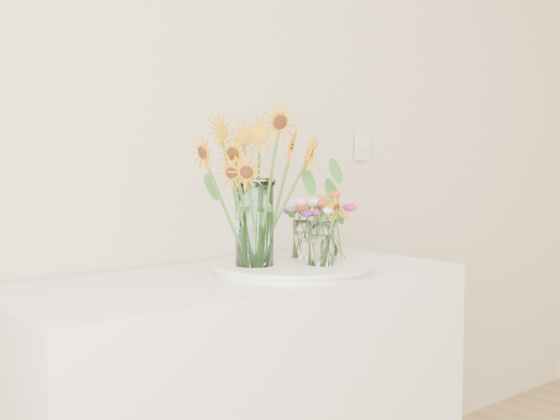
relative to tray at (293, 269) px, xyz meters
The scene contains 9 objects.
tray is the anchor object (origin of this frame).
mason_jar 0.19m from the tray, 164.75° to the left, with size 0.11×0.11×0.26m, color #BAFAF4.
sunflower_bouquet 0.29m from the tray, 164.75° to the left, with size 0.69×0.69×0.50m, color #ED9B04, non-canonical shape.
small_vase_a 0.12m from the tray, 68.34° to the right, with size 0.08×0.08×0.14m, color white.
wildflower_posy_a 0.16m from the tray, 68.34° to the right, with size 0.19×0.19×0.23m, color orange, non-canonical shape.
small_vase_b 0.15m from the tray, ahead, with size 0.08×0.08×0.11m, color white, non-canonical shape.
wildflower_posy_b 0.18m from the tray, ahead, with size 0.23×0.23×0.20m, color orange, non-canonical shape.
small_vase_c 0.14m from the tray, 32.58° to the left, with size 0.07×0.07×0.13m, color white.
wildflower_posy_c 0.17m from the tray, 32.58° to the left, with size 0.17×0.17×0.22m, color orange, non-canonical shape.
Camera 1 is at (-1.70, 0.27, 1.24)m, focal length 45.00 mm.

